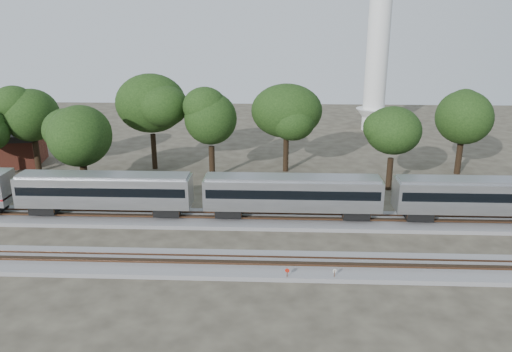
{
  "coord_description": "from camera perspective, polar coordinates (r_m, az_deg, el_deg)",
  "views": [
    {
      "loc": [
        6.16,
        -42.35,
        20.56
      ],
      "look_at": [
        4.15,
        5.0,
        5.34
      ],
      "focal_mm": 35.0,
      "sensor_mm": 36.0,
      "label": 1
    }
  ],
  "objects": [
    {
      "name": "ground",
      "position": [
        47.48,
        -5.31,
        -7.94
      ],
      "size": [
        160.0,
        160.0,
        0.0
      ],
      "primitive_type": "plane",
      "color": "#383328",
      "rests_on": "ground"
    },
    {
      "name": "brick_building",
      "position": [
        80.81,
        -26.71,
        2.88
      ],
      "size": [
        10.83,
        8.43,
        4.72
      ],
      "rotation": [
        0.0,
        0.0,
        0.16
      ],
      "color": "brown",
      "rests_on": "ground"
    },
    {
      "name": "track_far",
      "position": [
        52.82,
        -4.47,
        -4.92
      ],
      "size": [
        160.0,
        5.0,
        0.73
      ],
      "color": "slate",
      "rests_on": "ground"
    },
    {
      "name": "tree_3",
      "position": [
        69.96,
        -11.92,
        8.12
      ],
      "size": [
        9.42,
        9.42,
        13.28
      ],
      "color": "black",
      "rests_on": "ground"
    },
    {
      "name": "tree_1",
      "position": [
        73.77,
        -24.29,
        6.34
      ],
      "size": [
        8.04,
        8.04,
        11.34
      ],
      "color": "black",
      "rests_on": "ground"
    },
    {
      "name": "switch_stand_red",
      "position": [
        41.19,
        3.58,
        -11.02
      ],
      "size": [
        0.36,
        0.11,
        1.14
      ],
      "rotation": [
        0.0,
        0.0,
        -0.21
      ],
      "color": "#512D19",
      "rests_on": "ground"
    },
    {
      "name": "tree_4",
      "position": [
        64.73,
        -5.2,
        6.55
      ],
      "size": [
        8.17,
        8.17,
        11.51
      ],
      "color": "black",
      "rests_on": "ground"
    },
    {
      "name": "tree_6",
      "position": [
        62.22,
        15.4,
        5.03
      ],
      "size": [
        7.63,
        7.63,
        10.76
      ],
      "color": "black",
      "rests_on": "ground"
    },
    {
      "name": "tree_5",
      "position": [
        67.59,
        3.53,
        7.42
      ],
      "size": [
        8.58,
        8.58,
        12.1
      ],
      "color": "black",
      "rests_on": "ground"
    },
    {
      "name": "track_near",
      "position": [
        43.85,
        -6.01,
        -9.96
      ],
      "size": [
        160.0,
        5.0,
        0.73
      ],
      "color": "slate",
      "rests_on": "ground"
    },
    {
      "name": "switch_lever",
      "position": [
        42.37,
        0.88,
        -11.0
      ],
      "size": [
        0.57,
        0.45,
        0.3
      ],
      "primitive_type": "cube",
      "rotation": [
        0.0,
        0.0,
        0.34
      ],
      "color": "#512D19",
      "rests_on": "ground"
    },
    {
      "name": "tree_7",
      "position": [
        71.86,
        22.67,
        6.2
      ],
      "size": [
        7.94,
        7.94,
        11.2
      ],
      "color": "black",
      "rests_on": "ground"
    },
    {
      "name": "switch_stand_white",
      "position": [
        41.61,
        8.96,
        -10.94
      ],
      "size": [
        0.33,
        0.17,
        1.11
      ],
      "rotation": [
        0.0,
        0.0,
        0.41
      ],
      "color": "#512D19",
      "rests_on": "ground"
    },
    {
      "name": "tree_2",
      "position": [
        63.07,
        -19.48,
        4.33
      ],
      "size": [
        7.11,
        7.11,
        10.02
      ],
      "color": "black",
      "rests_on": "ground"
    },
    {
      "name": "train",
      "position": [
        55.6,
        24.88,
        -1.99
      ],
      "size": [
        133.2,
        3.25,
        4.79
      ],
      "color": "silver",
      "rests_on": "ground"
    }
  ]
}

